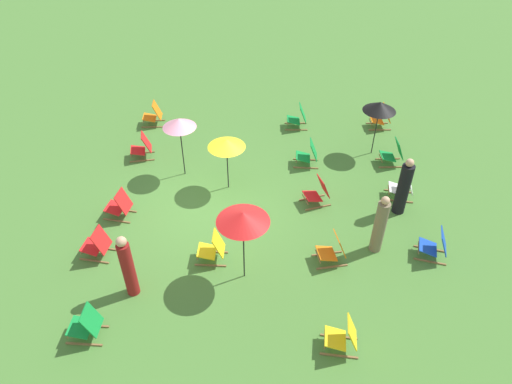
{
  "coord_description": "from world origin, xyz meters",
  "views": [
    {
      "loc": [
        9.68,
        1.06,
        8.42
      ],
      "look_at": [
        0.0,
        1.2,
        0.5
      ],
      "focal_mm": 32.73,
      "sensor_mm": 36.0,
      "label": 1
    }
  ],
  "objects": [
    {
      "name": "ground_plane",
      "position": [
        0.0,
        0.0,
        0.0
      ],
      "size": [
        40.0,
        40.0,
        0.0
      ],
      "primitive_type": "plane",
      "color": "#477A33"
    },
    {
      "name": "deckchair_0",
      "position": [
        0.36,
        -2.4,
        0.37
      ],
      "size": [
        0.63,
        0.84,
        0.83
      ],
      "rotation": [
        0.0,
        0.0,
        -0.22
      ],
      "color": "olive",
      "rests_on": "ground"
    },
    {
      "name": "deckchair_1",
      "position": [
        -0.12,
        2.89,
        0.37
      ],
      "size": [
        0.67,
        0.86,
        0.83
      ],
      "rotation": [
        0.0,
        0.0,
        0.29
      ],
      "color": "olive",
      "rests_on": "ground"
    },
    {
      "name": "deckchair_2",
      "position": [
        -2.4,
        -2.28,
        0.37
      ],
      "size": [
        0.59,
        0.82,
        0.83
      ],
      "rotation": [
        0.0,
        0.0,
        0.15
      ],
      "color": "olive",
      "rests_on": "ground"
    },
    {
      "name": "deckchair_3",
      "position": [
        -4.13,
        2.69,
        0.37
      ],
      "size": [
        0.5,
        0.77,
        0.83
      ],
      "rotation": [
        0.0,
        0.0,
        -0.03
      ],
      "color": "olive",
      "rests_on": "ground"
    },
    {
      "name": "deckchair_4",
      "position": [
        -1.95,
        5.4,
        0.37
      ],
      "size": [
        0.49,
        0.77,
        0.83
      ],
      "rotation": [
        0.0,
        0.0,
        0.01
      ],
      "color": "olive",
      "rests_on": "ground"
    },
    {
      "name": "deckchair_5",
      "position": [
        1.95,
        0.15,
        0.37
      ],
      "size": [
        0.52,
        0.79,
        0.83
      ],
      "rotation": [
        0.0,
        0.0,
        -0.07
      ],
      "color": "olive",
      "rests_on": "ground"
    },
    {
      "name": "deckchair_6",
      "position": [
        1.77,
        -2.64,
        0.37
      ],
      "size": [
        0.61,
        0.84,
        0.83
      ],
      "rotation": [
        0.0,
        0.0,
        -0.2
      ],
      "color": "olive",
      "rests_on": "ground"
    },
    {
      "name": "deckchair_7",
      "position": [
        -0.34,
        5.28,
        0.37
      ],
      "size": [
        0.6,
        0.83,
        0.83
      ],
      "rotation": [
        0.0,
        0.0,
        -0.18
      ],
      "color": "olive",
      "rests_on": "ground"
    },
    {
      "name": "deckchair_8",
      "position": [
        -4.39,
        -2.24,
        0.37
      ],
      "size": [
        0.5,
        0.77,
        0.83
      ],
      "rotation": [
        0.0,
        0.0,
        0.03
      ],
      "color": "olive",
      "rests_on": "ground"
    },
    {
      "name": "deckchair_9",
      "position": [
        -1.94,
        2.81,
        0.37
      ],
      "size": [
        0.54,
        0.8,
        0.83
      ],
      "rotation": [
        0.0,
        0.0,
        -0.09
      ],
      "color": "olive",
      "rests_on": "ground"
    },
    {
      "name": "deckchair_10",
      "position": [
        4.04,
        -2.29,
        0.37
      ],
      "size": [
        0.53,
        0.8,
        0.83
      ],
      "rotation": [
        0.0,
        0.0,
        -0.08
      ],
      "color": "olive",
      "rests_on": "ground"
    },
    {
      "name": "deckchair_11",
      "position": [
        -4.09,
        5.53,
        0.37
      ],
      "size": [
        0.48,
        0.76,
        0.83
      ],
      "rotation": [
        0.0,
        0.0,
        0.01
      ],
      "color": "olive",
      "rests_on": "ground"
    },
    {
      "name": "deckchair_12",
      "position": [
        1.93,
        5.47,
        0.37
      ],
      "size": [
        0.67,
        0.86,
        0.83
      ],
      "rotation": [
        0.0,
        0.0,
        -0.29
      ],
      "color": "olive",
      "rests_on": "ground"
    },
    {
      "name": "deckchair_13",
      "position": [
        2.03,
        3.0,
        0.37
      ],
      "size": [
        0.59,
        0.82,
        0.83
      ],
      "rotation": [
        0.0,
        0.0,
        0.16
      ],
      "color": "olive",
      "rests_on": "ground"
    },
    {
      "name": "deckchair_14",
      "position": [
        4.38,
        2.87,
        0.37
      ],
      "size": [
        0.58,
        0.82,
        0.83
      ],
      "rotation": [
        0.0,
        0.0,
        -0.15
      ],
      "color": "olive",
      "rests_on": "ground"
    },
    {
      "name": "umbrella_0",
      "position": [
        2.48,
        0.89,
        1.85
      ],
      "size": [
        1.16,
        1.16,
        1.98
      ],
      "color": "black",
      "rests_on": "ground"
    },
    {
      "name": "umbrella_1",
      "position": [
        -2.53,
        4.9,
        1.65
      ],
      "size": [
        0.99,
        0.99,
        1.8
      ],
      "color": "black",
      "rests_on": "ground"
    },
    {
      "name": "umbrella_2",
      "position": [
        -1.52,
        -0.9,
        1.75
      ],
      "size": [
        0.95,
        0.95,
        1.89
      ],
      "color": "black",
      "rests_on": "ground"
    },
    {
      "name": "umbrella_3",
      "position": [
        -0.85,
        0.42,
        1.5
      ],
      "size": [
        1.03,
        1.03,
        1.62
      ],
      "color": "black",
      "rests_on": "ground"
    },
    {
      "name": "person_0",
      "position": [
        0.26,
        5.05,
        0.8
      ],
      "size": [
        0.45,
        0.45,
        1.71
      ],
      "rotation": [
        0.0,
        0.0,
        3.66
      ],
      "color": "black",
      "rests_on": "ground"
    },
    {
      "name": "person_1",
      "position": [
        2.91,
        -1.6,
        0.82
      ],
      "size": [
        0.37,
        0.37,
        1.71
      ],
      "rotation": [
        0.0,
        0.0,
        1.97
      ],
      "color": "maroon",
      "rests_on": "ground"
    },
    {
      "name": "person_2",
      "position": [
        1.66,
        4.12,
        0.79
      ],
      "size": [
        0.4,
        0.4,
        1.67
      ],
      "rotation": [
        0.0,
        0.0,
        5.74
      ],
      "color": "#72664C",
      "rests_on": "ground"
    }
  ]
}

